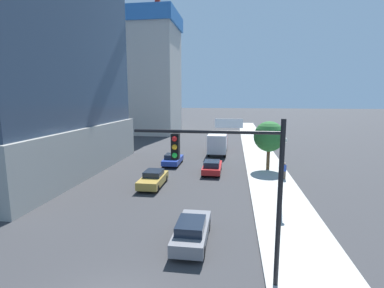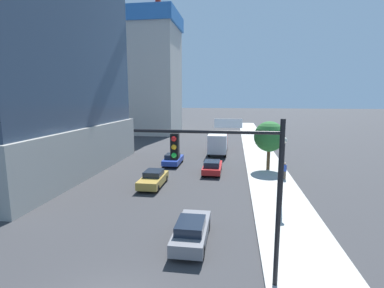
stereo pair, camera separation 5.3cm
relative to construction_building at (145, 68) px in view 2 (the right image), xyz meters
name	(u,v)px [view 2 (the right image)]	position (x,y,z in m)	size (l,w,h in m)	color
sidewalk	(269,176)	(23.30, -33.71, -14.07)	(4.29, 120.00, 0.15)	#B2AFA8
construction_building	(145,68)	(0.00, 0.00, 0.00)	(15.97, 24.64, 32.58)	#B2AFA8
traffic_light_pole	(234,172)	(19.73, -51.10, -9.17)	(6.07, 0.48, 6.99)	black
street_lamp	(283,161)	(23.19, -41.89, -10.64)	(0.44, 0.44, 5.04)	black
street_tree	(269,137)	(23.44, -31.13, -10.39)	(3.26, 3.26, 5.27)	brown
car_gold	(153,179)	(12.60, -38.28, -13.45)	(1.81, 4.48, 1.42)	#AD8938
car_gray	(192,231)	(17.52, -47.88, -13.43)	(1.73, 4.56, 1.44)	slate
car_blue	(173,159)	(12.60, -29.90, -13.49)	(1.84, 4.25, 1.34)	#233D9E
car_red	(212,167)	(17.52, -33.01, -13.44)	(1.87, 4.65, 1.41)	red
box_truck	(218,142)	(17.52, -22.54, -12.44)	(2.45, 7.31, 3.02)	#B21E1E
pedestrian_blue_shirt	(285,171)	(24.58, -34.75, -13.18)	(0.34, 0.34, 1.62)	brown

